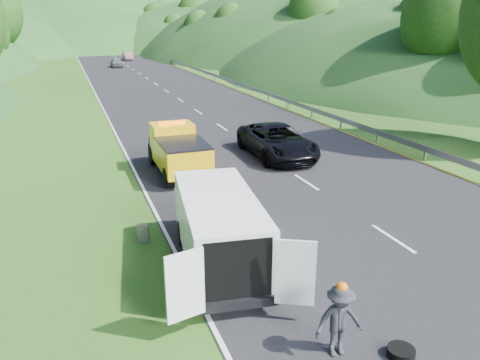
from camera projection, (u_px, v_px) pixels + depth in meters
name	position (u px, v px, depth m)	size (l,w,h in m)	color
ground	(284.00, 228.00, 16.09)	(320.00, 320.00, 0.00)	#38661E
road_surface	(156.00, 84.00, 52.60)	(14.00, 200.00, 0.02)	black
guardrail	(191.00, 71.00, 66.09)	(0.06, 140.00, 1.52)	gray
tree_line_right	(255.00, 64.00, 76.90)	(14.00, 140.00, 14.00)	#2C5519
hills_backdrop	(108.00, 45.00, 137.88)	(201.00, 288.60, 44.00)	#2D5B23
tow_truck	(178.00, 150.00, 21.54)	(2.04, 5.33, 2.29)	black
white_van	(218.00, 226.00, 13.26)	(3.47, 6.49, 2.20)	black
woman	(189.00, 229.00, 15.99)	(0.56, 0.41, 1.53)	white
child	(215.00, 237.00, 15.43)	(0.44, 0.34, 0.91)	#C8C56B
worker	(337.00, 354.00, 10.00)	(1.06, 0.61, 1.65)	#222227
suitcase	(143.00, 233.00, 15.05)	(0.36, 0.20, 0.58)	#625D4A
spare_tire	(400.00, 357.00, 9.91)	(0.59, 0.59, 0.20)	black
passing_suv	(277.00, 157.00, 24.57)	(2.74, 5.95, 1.65)	black
dist_car_a	(117.00, 67.00, 71.90)	(1.65, 4.09, 1.39)	#555359
dist_car_b	(128.00, 60.00, 85.13)	(1.52, 4.36, 1.44)	brown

